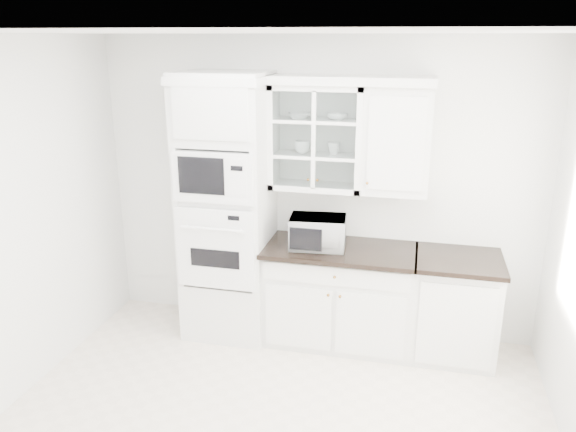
# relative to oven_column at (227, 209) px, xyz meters

# --- Properties ---
(room_shell) EXTENTS (4.00, 3.50, 2.70)m
(room_shell) POSITION_rel_oven_column_xyz_m (0.75, -0.99, 0.58)
(room_shell) COLOR white
(room_shell) RESTS_ON ground
(oven_column) EXTENTS (0.76, 0.68, 2.40)m
(oven_column) POSITION_rel_oven_column_xyz_m (0.00, 0.00, 0.00)
(oven_column) COLOR white
(oven_column) RESTS_ON ground
(base_cabinet_run) EXTENTS (1.32, 0.67, 0.92)m
(base_cabinet_run) POSITION_rel_oven_column_xyz_m (1.03, 0.03, -0.74)
(base_cabinet_run) COLOR white
(base_cabinet_run) RESTS_ON ground
(extra_base_cabinet) EXTENTS (0.72, 0.67, 0.92)m
(extra_base_cabinet) POSITION_rel_oven_column_xyz_m (2.03, 0.03, -0.74)
(extra_base_cabinet) COLOR white
(extra_base_cabinet) RESTS_ON ground
(upper_cabinet_glass) EXTENTS (0.80, 0.33, 0.90)m
(upper_cabinet_glass) POSITION_rel_oven_column_xyz_m (0.78, 0.17, 0.65)
(upper_cabinet_glass) COLOR white
(upper_cabinet_glass) RESTS_ON room_shell
(upper_cabinet_solid) EXTENTS (0.55, 0.33, 0.90)m
(upper_cabinet_solid) POSITION_rel_oven_column_xyz_m (1.46, 0.17, 0.65)
(upper_cabinet_solid) COLOR white
(upper_cabinet_solid) RESTS_ON room_shell
(crown_molding) EXTENTS (2.14, 0.38, 0.07)m
(crown_molding) POSITION_rel_oven_column_xyz_m (0.68, 0.14, 1.14)
(crown_molding) COLOR white
(crown_molding) RESTS_ON room_shell
(countertop_microwave) EXTENTS (0.51, 0.44, 0.28)m
(countertop_microwave) POSITION_rel_oven_column_xyz_m (0.83, -0.01, -0.14)
(countertop_microwave) COLOR white
(countertop_microwave) RESTS_ON base_cabinet_run
(bowl_a) EXTENTS (0.23, 0.23, 0.05)m
(bowl_a) POSITION_rel_oven_column_xyz_m (0.62, 0.16, 0.83)
(bowl_a) COLOR white
(bowl_a) RESTS_ON upper_cabinet_glass
(bowl_b) EXTENTS (0.21, 0.21, 0.05)m
(bowl_b) POSITION_rel_oven_column_xyz_m (0.95, 0.16, 0.84)
(bowl_b) COLOR white
(bowl_b) RESTS_ON upper_cabinet_glass
(cup_a) EXTENTS (0.14, 0.14, 0.11)m
(cup_a) POSITION_rel_oven_column_xyz_m (0.65, 0.16, 0.56)
(cup_a) COLOR white
(cup_a) RESTS_ON upper_cabinet_glass
(cup_b) EXTENTS (0.12, 0.12, 0.11)m
(cup_b) POSITION_rel_oven_column_xyz_m (0.92, 0.17, 0.56)
(cup_b) COLOR white
(cup_b) RESTS_ON upper_cabinet_glass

